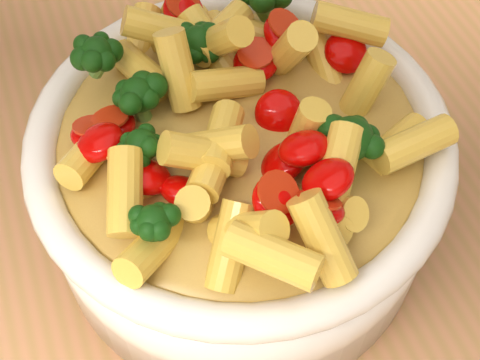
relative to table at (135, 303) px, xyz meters
name	(u,v)px	position (x,y,z in m)	size (l,w,h in m)	color
table	(135,303)	(0.00, 0.00, 0.00)	(1.20, 0.80, 0.90)	#AE724A
serving_bowl	(240,179)	(0.09, -0.02, 0.16)	(0.25, 0.25, 0.11)	white
pasta_salad	(240,109)	(0.09, -0.02, 0.22)	(0.20, 0.20, 0.04)	#FFD650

